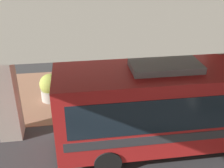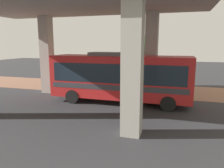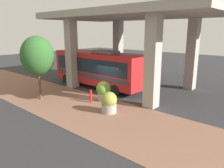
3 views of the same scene
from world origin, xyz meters
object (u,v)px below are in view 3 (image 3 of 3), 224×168
at_px(planter_front, 103,91).
at_px(fire_hydrant, 91,96).
at_px(planter_middle, 109,103).
at_px(bus, 98,67).
at_px(street_tree_near, 37,56).

bearing_deg(planter_front, fire_hydrant, 156.01).
relative_size(fire_hydrant, planter_middle, 0.70).
bearing_deg(bus, fire_hydrant, -141.69).
xyz_separation_m(bus, planter_middle, (-4.47, -5.53, -1.27)).
distance_m(fire_hydrant, street_tree_near, 5.24).
relative_size(bus, planter_front, 6.37).
bearing_deg(planter_middle, street_tree_near, 103.44).
bearing_deg(fire_hydrant, planter_middle, -104.34).
distance_m(bus, planter_middle, 7.22).
height_order(planter_front, planter_middle, planter_front).
distance_m(fire_hydrant, planter_middle, 2.60).
height_order(fire_hydrant, planter_front, planter_front).
height_order(planter_middle, street_tree_near, street_tree_near).
bearing_deg(planter_front, street_tree_near, 126.81).
relative_size(fire_hydrant, street_tree_near, 0.20).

